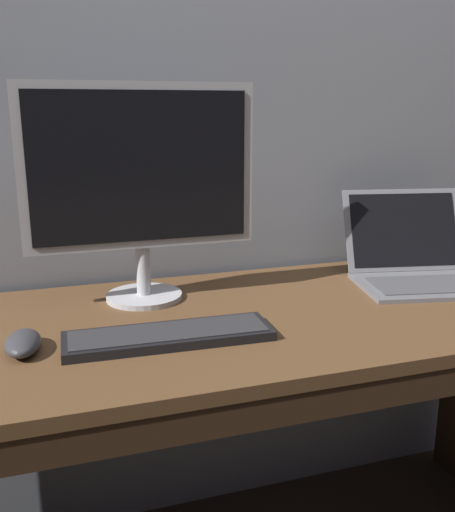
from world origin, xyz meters
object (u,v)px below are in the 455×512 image
at_px(laptop_space_gray, 418,264).
at_px(computer_mouse, 23,343).
at_px(wired_keyboard, 169,336).
at_px(external_monitor, 141,181).

height_order(laptop_space_gray, computer_mouse, laptop_space_gray).
relative_size(laptop_space_gray, computer_mouse, 3.31).
bearing_deg(wired_keyboard, external_monitor, 90.22).
relative_size(external_monitor, computer_mouse, 4.47).
distance_m(wired_keyboard, computer_mouse, 0.28).
height_order(laptop_space_gray, external_monitor, external_monitor).
relative_size(laptop_space_gray, wired_keyboard, 0.95).
bearing_deg(external_monitor, computer_mouse, -139.84).
height_order(laptop_space_gray, wired_keyboard, laptop_space_gray).
xyz_separation_m(external_monitor, wired_keyboard, (0.00, -0.27, -0.28)).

